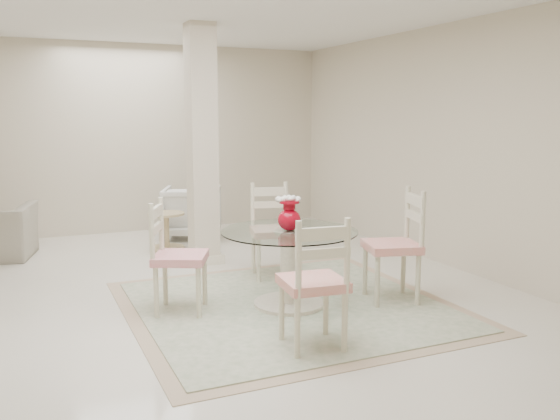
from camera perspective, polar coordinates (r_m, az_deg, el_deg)
name	(u,v)px	position (r m, az deg, el deg)	size (l,w,h in m)	color
ground	(193,298)	(5.67, -8.37, -8.42)	(7.00, 7.00, 0.00)	white
room_shell	(188,97)	(5.41, -8.84, 10.66)	(6.02, 7.02, 2.71)	beige
column	(202,146)	(6.80, -7.52, 6.13)	(0.30, 0.30, 2.70)	beige
area_rug	(289,306)	(5.39, 0.87, -9.19)	(2.80, 2.80, 0.02)	tan
dining_table	(289,268)	(5.29, 0.88, -5.63)	(1.21, 1.21, 0.70)	#EEE0C4
red_vase	(289,214)	(5.19, 0.88, -0.39)	(0.24, 0.20, 0.31)	#9D0415
dining_chair_east	(400,237)	(5.50, 11.46, -2.54)	(0.57, 0.57, 1.15)	beige
dining_chair_north	(271,223)	(6.22, -0.83, -1.27)	(0.52, 0.52, 1.09)	beige
dining_chair_west	(172,248)	(5.17, -10.35, -3.65)	(0.58, 0.58, 1.09)	beige
dining_chair_south	(316,274)	(4.27, 3.51, -6.18)	(0.49, 0.49, 1.10)	beige
armchair_white	(192,212)	(8.36, -8.46, -0.17)	(0.76, 0.79, 0.71)	white
side_table	(167,233)	(7.65, -10.85, -2.15)	(0.46, 0.46, 0.48)	tan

